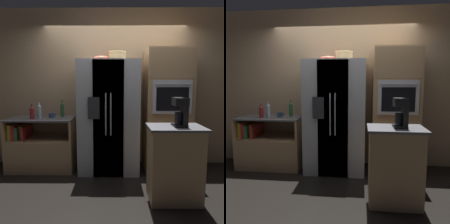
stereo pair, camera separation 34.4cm
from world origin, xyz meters
TOP-DOWN VIEW (x-y plane):
  - ground_plane at (0.00, 0.00)m, footprint 20.00×20.00m
  - wall_back at (0.00, 0.41)m, footprint 12.00×0.06m
  - counter_left at (-1.29, 0.07)m, footprint 1.12×0.61m
  - refrigerator at (-0.11, 0.03)m, footprint 0.99×0.73m
  - wall_oven at (0.87, 0.06)m, footprint 0.73×0.69m
  - island_counter at (0.75, -0.94)m, footprint 0.69×0.49m
  - wicker_basket at (0.03, 0.08)m, footprint 0.30×0.30m
  - fruit_bowl at (-0.23, 0.08)m, footprint 0.28×0.28m
  - bottle_tall at (-1.38, -0.05)m, footprint 0.07×0.07m
  - bottle_short at (-0.93, 0.19)m, footprint 0.06×0.06m
  - bottle_wide at (-1.27, -0.01)m, footprint 0.07×0.07m
  - mug at (-1.09, 0.07)m, footprint 0.12×0.09m
  - coffee_maker at (0.81, -0.94)m, footprint 0.16×0.21m

SIDE VIEW (x-z plane):
  - ground_plane at x=0.00m, z-range 0.00..0.00m
  - counter_left at x=-1.29m, z-range -0.11..0.79m
  - island_counter at x=0.75m, z-range 0.00..0.96m
  - refrigerator at x=-0.11m, z-range 0.00..1.86m
  - mug at x=-1.09m, z-range 0.91..0.99m
  - bottle_tall at x=-1.38m, z-range 0.89..1.14m
  - wall_oven at x=0.87m, z-range 0.01..2.05m
  - bottle_wide at x=-1.27m, z-range 0.89..1.17m
  - bottle_short at x=-0.93m, z-range 0.89..1.18m
  - coffee_maker at x=0.81m, z-range 0.98..1.34m
  - wall_back at x=0.00m, z-range 0.00..2.80m
  - fruit_bowl at x=-0.23m, z-range 1.86..1.94m
  - wicker_basket at x=0.03m, z-range 1.87..2.01m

